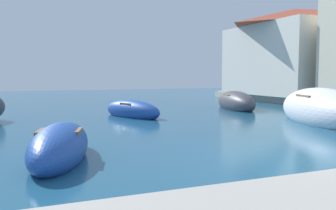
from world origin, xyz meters
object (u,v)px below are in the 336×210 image
Objects in this scene: waterfront_building_annex at (293,51)px; moored_boat_5 at (60,147)px; moored_boat_1 at (132,111)px; moored_boat_2 at (321,110)px; moored_boat_0 at (236,102)px.

moored_boat_5 is at bearing -144.22° from waterfront_building_annex.
moored_boat_2 reaches higher than moored_boat_1.
waterfront_building_annex is (18.21, 13.12, 3.42)m from moored_boat_5.
moored_boat_1 is 0.41× the size of waterfront_building_annex.
moored_boat_0 is at bearing -152.15° from waterfront_building_annex.
waterfront_building_annex is at bearing 141.76° from moored_boat_5.
moored_boat_1 is 0.63× the size of moored_boat_2.
waterfront_building_annex is (7.58, 4.00, 3.35)m from moored_boat_0.
moored_boat_5 is (-4.00, -7.62, 0.02)m from moored_boat_1.
moored_boat_2 is at bearing -167.99° from moored_boat_0.
moored_boat_2 is 1.57× the size of moored_boat_5.
moored_boat_1 is 8.22m from moored_boat_2.
moored_boat_2 is 10.92m from moored_boat_5.
moored_boat_0 reaches higher than moored_boat_1.
waterfront_building_annex is (7.63, 10.43, 3.21)m from moored_boat_2.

